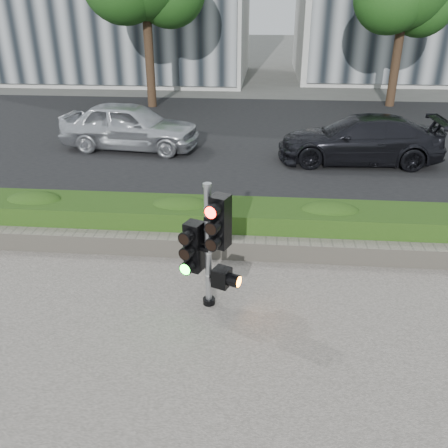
# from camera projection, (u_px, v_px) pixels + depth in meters

# --- Properties ---
(ground) EXTENTS (120.00, 120.00, 0.00)m
(ground) POSITION_uv_depth(u_px,v_px,m) (237.00, 325.00, 6.61)
(ground) COLOR #51514C
(ground) RESTS_ON ground
(road) EXTENTS (60.00, 13.00, 0.02)m
(road) POSITION_uv_depth(u_px,v_px,m) (256.00, 137.00, 15.60)
(road) COLOR black
(road) RESTS_ON ground
(curb) EXTENTS (60.00, 0.25, 0.12)m
(curb) POSITION_uv_depth(u_px,v_px,m) (247.00, 224.00, 9.42)
(curb) COLOR gray
(curb) RESTS_ON ground
(stone_wall) EXTENTS (12.00, 0.32, 0.34)m
(stone_wall) POSITION_uv_depth(u_px,v_px,m) (244.00, 248.00, 8.23)
(stone_wall) COLOR gray
(stone_wall) RESTS_ON sidewalk
(hedge) EXTENTS (12.00, 1.00, 0.68)m
(hedge) POSITION_uv_depth(u_px,v_px,m) (246.00, 223.00, 8.74)
(hedge) COLOR #4B7423
(hedge) RESTS_ON sidewalk
(traffic_signal) EXTENTS (0.70, 0.59, 1.90)m
(traffic_signal) POSITION_uv_depth(u_px,v_px,m) (211.00, 240.00, 6.58)
(traffic_signal) COLOR black
(traffic_signal) RESTS_ON sidewalk
(car_silver) EXTENTS (4.23, 2.06, 1.39)m
(car_silver) POSITION_uv_depth(u_px,v_px,m) (130.00, 126.00, 14.03)
(car_silver) COLOR silver
(car_silver) RESTS_ON road
(car_dark) EXTENTS (4.41, 1.85, 1.27)m
(car_dark) POSITION_uv_depth(u_px,v_px,m) (359.00, 139.00, 12.91)
(car_dark) COLOR black
(car_dark) RESTS_ON road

